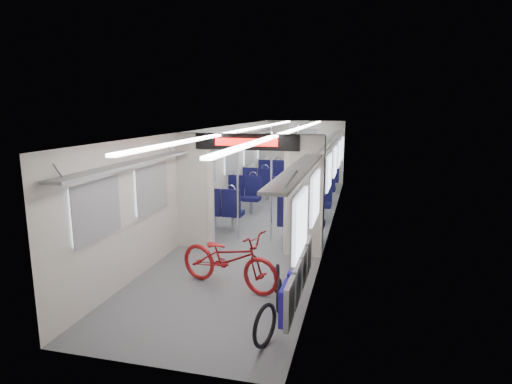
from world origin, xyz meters
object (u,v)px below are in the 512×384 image
(seat_bay_near_left, at_px, (234,199))
(stanchion_far_left, at_px, (271,167))
(bike_hoop_a, at_px, (265,327))
(stanchion_near_right, at_px, (271,188))
(bike_hoop_c, at_px, (277,280))
(bicycle, at_px, (229,259))
(bike_hoop_b, at_px, (279,297))
(seat_bay_far_right, at_px, (323,180))
(flip_bench, at_px, (298,276))
(seat_bay_near_right, at_px, (307,205))
(stanchion_far_right, at_px, (297,168))
(stanchion_near_left, at_px, (238,186))
(seat_bay_far_left, at_px, (265,177))

(seat_bay_near_left, distance_m, stanchion_far_left, 1.78)
(bike_hoop_a, bearing_deg, stanchion_near_right, 101.14)
(stanchion_near_right, distance_m, stanchion_far_left, 3.04)
(bike_hoop_c, relative_size, stanchion_near_right, 0.19)
(bicycle, relative_size, bike_hoop_c, 3.98)
(bike_hoop_b, relative_size, stanchion_far_left, 0.20)
(bicycle, xyz_separation_m, seat_bay_far_right, (0.77, 7.33, 0.06))
(flip_bench, distance_m, bike_hoop_c, 0.89)
(seat_bay_near_right, xyz_separation_m, stanchion_near_right, (-0.63, -1.05, 0.58))
(flip_bench, relative_size, stanchion_far_left, 0.92)
(bike_hoop_c, relative_size, seat_bay_near_left, 0.22)
(stanchion_far_left, distance_m, stanchion_far_right, 0.71)
(flip_bench, distance_m, stanchion_far_left, 6.40)
(bike_hoop_a, height_order, seat_bay_far_right, seat_bay_far_right)
(bicycle, xyz_separation_m, stanchion_near_left, (-0.57, 2.44, 0.68))
(seat_bay_near_right, bearing_deg, stanchion_near_right, -120.96)
(seat_bay_far_left, distance_m, stanchion_far_left, 2.06)
(seat_bay_near_right, relative_size, stanchion_far_right, 1.00)
(seat_bay_near_right, bearing_deg, bike_hoop_c, -89.94)
(bicycle, distance_m, bike_hoop_c, 0.82)
(stanchion_near_right, xyz_separation_m, stanchion_far_left, (-0.64, 2.97, 0.00))
(seat_bay_far_left, bearing_deg, seat_bay_near_left, -90.00)
(stanchion_near_left, height_order, stanchion_near_right, same)
(bike_hoop_a, relative_size, stanchion_far_right, 0.23)
(stanchion_far_right, bearing_deg, seat_bay_near_left, -128.23)
(bicycle, xyz_separation_m, bike_hoop_a, (0.93, -1.53, -0.22))
(seat_bay_near_left, height_order, stanchion_near_left, stanchion_near_left)
(seat_bay_far_right, bearing_deg, flip_bench, -87.02)
(bike_hoop_a, distance_m, seat_bay_far_right, 8.87)
(bike_hoop_a, bearing_deg, seat_bay_far_left, 102.91)
(bike_hoop_c, distance_m, seat_bay_near_left, 4.33)
(seat_bay_far_right, xyz_separation_m, stanchion_near_right, (-0.63, -4.87, 0.62))
(flip_bench, distance_m, seat_bay_far_right, 8.05)
(bike_hoop_c, height_order, stanchion_near_right, stanchion_near_right)
(seat_bay_near_right, distance_m, stanchion_far_right, 2.17)
(stanchion_near_left, height_order, stanchion_far_left, same)
(stanchion_near_left, relative_size, stanchion_far_right, 1.00)
(bike_hoop_c, distance_m, stanchion_far_right, 5.66)
(seat_bay_far_right, xyz_separation_m, stanchion_near_left, (-1.34, -4.90, 0.62))
(seat_bay_near_right, relative_size, stanchion_near_left, 1.00)
(seat_bay_far_right, height_order, stanchion_near_right, stanchion_near_right)
(bike_hoop_c, xyz_separation_m, stanchion_far_right, (-0.57, 5.55, 0.95))
(flip_bench, distance_m, stanchion_far_right, 6.34)
(seat_bay_near_right, bearing_deg, seat_bay_far_left, 116.23)
(seat_bay_near_right, xyz_separation_m, seat_bay_far_right, (0.00, 3.82, -0.04))
(flip_bench, bearing_deg, stanchion_near_right, 108.28)
(seat_bay_near_left, bearing_deg, bike_hoop_a, -69.44)
(seat_bay_far_left, xyz_separation_m, stanchion_far_left, (0.60, -1.88, 0.60))
(seat_bay_far_right, height_order, stanchion_far_right, stanchion_far_right)
(seat_bay_far_right, bearing_deg, seat_bay_near_left, -118.38)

